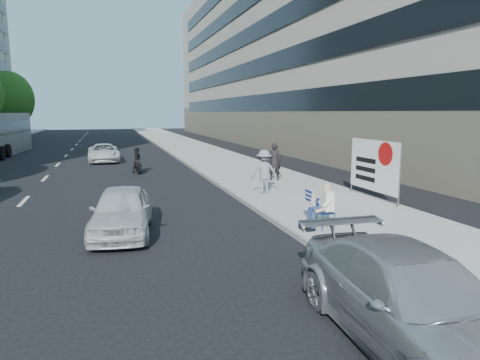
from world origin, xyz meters
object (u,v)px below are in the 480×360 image
object	(u,v)px
parked_sedan	(412,300)
white_sedan_near	(122,211)
seated_protester	(322,204)
jogger	(264,172)
protest_banner	(374,166)
white_sedan_far	(104,153)
motorcycle	(138,161)
pedestrian_woman	(274,162)

from	to	relation	value
parked_sedan	white_sedan_near	bearing A→B (deg)	121.02
seated_protester	jogger	distance (m)	5.50
parked_sedan	seated_protester	bearing A→B (deg)	78.27
protest_banner	white_sedan_far	xyz separation A→B (m)	(-9.81, 17.02, -0.79)
seated_protester	parked_sedan	distance (m)	5.77
protest_banner	white_sedan_far	size ratio (longest dim) A/B	0.70
white_sedan_far	motorcycle	xyz separation A→B (m)	(1.87, -6.25, 0.03)
pedestrian_woman	motorcycle	bearing A→B (deg)	-14.20
white_sedan_near	white_sedan_far	bearing A→B (deg)	99.08
jogger	white_sedan_far	bearing A→B (deg)	-63.46
parked_sedan	motorcycle	bearing A→B (deg)	100.66
protest_banner	white_sedan_near	bearing A→B (deg)	-170.06
white_sedan_near	jogger	bearing A→B (deg)	41.26
protest_banner	parked_sedan	size ratio (longest dim) A/B	0.64
pedestrian_woman	white_sedan_far	bearing A→B (deg)	-27.61
parked_sedan	white_sedan_near	distance (m)	8.20
jogger	parked_sedan	size ratio (longest dim) A/B	0.36
parked_sedan	motorcycle	distance (m)	19.80
jogger	motorcycle	world-z (taller)	jogger
jogger	white_sedan_near	bearing A→B (deg)	37.75
seated_protester	parked_sedan	xyz separation A→B (m)	(-1.49, -5.57, -0.17)
parked_sedan	white_sedan_near	size ratio (longest dim) A/B	1.23
protest_banner	parked_sedan	xyz separation A→B (m)	(-5.38, -8.86, -0.70)
white_sedan_near	white_sedan_far	world-z (taller)	white_sedan_near
white_sedan_far	parked_sedan	bearing A→B (deg)	-82.20
pedestrian_woman	protest_banner	world-z (taller)	protest_banner
white_sedan_far	protest_banner	bearing A→B (deg)	-61.95
white_sedan_near	white_sedan_far	distance (m)	18.64
seated_protester	protest_banner	distance (m)	5.12
pedestrian_woman	parked_sedan	bearing A→B (deg)	105.02
pedestrian_woman	motorcycle	xyz separation A→B (m)	(-5.99, 5.58, -0.41)
jogger	parked_sedan	bearing A→B (deg)	84.38
pedestrian_woman	parked_sedan	world-z (taller)	pedestrian_woman
seated_protester	jogger	xyz separation A→B (m)	(0.32, 5.49, 0.15)
protest_banner	white_sedan_far	world-z (taller)	protest_banner
protest_banner	jogger	bearing A→B (deg)	148.36
parked_sedan	pedestrian_woman	bearing A→B (deg)	79.49
protest_banner	motorcycle	bearing A→B (deg)	126.41
white_sedan_far	motorcycle	bearing A→B (deg)	-75.23
jogger	parked_sedan	distance (m)	11.21
jogger	white_sedan_near	xyz separation A→B (m)	(-5.63, -3.81, -0.36)
seated_protester	motorcycle	distance (m)	14.63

